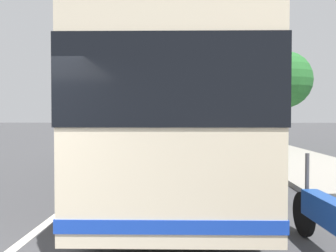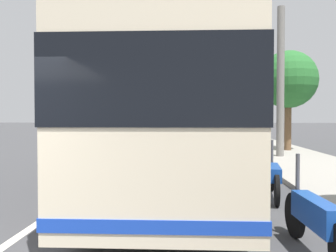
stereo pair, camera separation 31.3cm
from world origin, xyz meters
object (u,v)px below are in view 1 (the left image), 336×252
coach_bus (172,116)px  car_ahead_same_lane (146,126)px  motorcycle_far_end (327,219)px  roadside_tree_far_block (247,77)px  utility_pole (277,84)px  car_behind_bus (127,130)px  roadside_tree_mid_block (283,80)px  car_oncoming (183,126)px  motorcycle_by_tree (277,176)px

coach_bus → car_ahead_same_lane: (35.37, 4.46, -1.14)m
motorcycle_far_end → roadside_tree_far_block: roadside_tree_far_block is taller
roadside_tree_far_block → utility_pole: size_ratio=1.02×
car_ahead_same_lane → utility_pole: utility_pole is taller
car_behind_bus → roadside_tree_far_block: roadside_tree_far_block is taller
car_behind_bus → roadside_tree_mid_block: bearing=36.8°
car_behind_bus → roadside_tree_mid_block: size_ratio=0.85×
car_ahead_same_lane → utility_pole: size_ratio=0.71×
car_oncoming → utility_pole: (-29.84, -4.08, 2.60)m
motorcycle_far_end → utility_pole: utility_pole is taller
utility_pole → motorcycle_by_tree: bearing=165.0°
car_behind_bus → car_ahead_same_lane: bearing=177.1°
coach_bus → car_behind_bus: (21.46, 4.72, -1.20)m
motorcycle_far_end → coach_bus: bearing=21.2°
motorcycle_by_tree → roadside_tree_mid_block: 10.98m
car_behind_bus → utility_pole: bearing=28.5°
coach_bus → roadside_tree_far_block: (16.97, -5.16, 2.99)m
car_ahead_same_lane → utility_pole: bearing=17.5°
motorcycle_far_end → roadside_tree_far_block: 22.32m
coach_bus → motorcycle_far_end: coach_bus is taller
coach_bus → roadside_tree_mid_block: (8.71, -5.46, 1.86)m
coach_bus → roadside_tree_far_block: 17.99m
car_behind_bus → car_oncoming: 15.13m
motorcycle_far_end → roadside_tree_far_block: size_ratio=0.33×
roadside_tree_mid_block → car_ahead_same_lane: bearing=20.4°
motorcycle_far_end → motorcycle_by_tree: (3.38, -0.26, -0.02)m
car_behind_bus → car_ahead_same_lane: car_ahead_same_lane is taller
motorcycle_by_tree → roadside_tree_far_block: (18.31, -2.72, 4.38)m
coach_bus → motorcycle_far_end: 5.38m
coach_bus → motorcycle_by_tree: coach_bus is taller
motorcycle_far_end → car_oncoming: 40.50m
roadside_tree_mid_block → motorcycle_by_tree: bearing=163.3°
motorcycle_far_end → roadside_tree_mid_block: roadside_tree_mid_block is taller
coach_bus → car_behind_bus: coach_bus is taller
roadside_tree_mid_block → coach_bus: bearing=147.9°
car_behind_bus → car_oncoming: car_oncoming is taller
car_oncoming → roadside_tree_far_block: 19.82m
car_oncoming → motorcycle_far_end: bearing=-178.8°
motorcycle_by_tree → utility_pole: (7.24, -1.93, 2.82)m
motorcycle_by_tree → roadside_tree_far_block: size_ratio=0.33×
motorcycle_far_end → car_ahead_same_lane: bearing=5.8°
roadside_tree_far_block → utility_pole: bearing=175.9°
motorcycle_far_end → car_ahead_same_lane: 40.64m
car_oncoming → coach_bus: bearing=178.0°
roadside_tree_far_block → coach_bus: bearing=163.1°
car_oncoming → utility_pole: bearing=-173.7°
motorcycle_far_end → car_oncoming: (40.45, 1.89, 0.21)m
motorcycle_far_end → roadside_tree_far_block: bearing=-11.5°
motorcycle_by_tree → car_ahead_same_lane: 37.36m
utility_pole → motorcycle_far_end: bearing=168.3°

